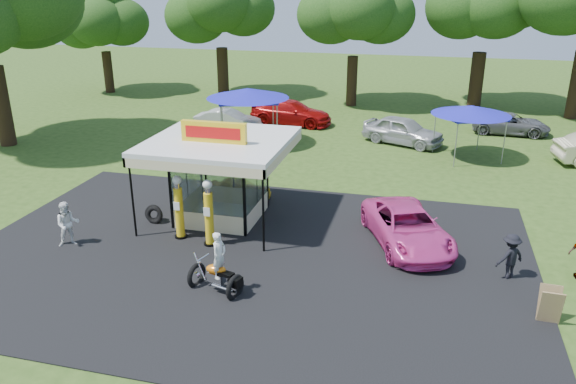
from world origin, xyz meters
name	(u,v)px	position (x,y,z in m)	size (l,w,h in m)	color
ground	(226,283)	(0.00, 0.00, 0.00)	(120.00, 120.00, 0.00)	#2C4917
asphalt_apron	(246,255)	(0.00, 2.00, 0.02)	(20.00, 14.00, 0.04)	black
gas_station_kiosk	(221,177)	(-2.00, 4.99, 1.78)	(5.40, 5.40, 4.18)	white
gas_pump_left	(179,209)	(-2.85, 2.78, 1.21)	(0.47, 0.47, 2.52)	black
gas_pump_right	(209,215)	(-1.53, 2.48, 1.24)	(0.48, 0.48, 2.58)	black
motorcycle	(218,268)	(-0.03, -0.56, 0.84)	(1.90, 1.28, 2.15)	black
spare_tires	(154,214)	(-4.51, 3.86, 0.36)	(0.87, 0.52, 0.75)	black
a_frame_sign	(550,306)	(9.74, 0.22, 0.56)	(0.62, 0.57, 1.10)	#593819
kiosk_car	(240,189)	(-2.00, 7.20, 0.48)	(1.13, 2.82, 0.96)	yellow
pink_sedan	(407,227)	(5.50, 4.37, 0.70)	(2.34, 5.07, 1.41)	#E23D97
spectator_west	(68,224)	(-6.57, 1.19, 0.86)	(0.83, 0.65, 1.71)	white
spectator_east_a	(510,257)	(8.89, 2.64, 0.79)	(1.02, 0.59, 1.58)	black
bg_car_a	(228,121)	(-6.63, 18.36, 0.70)	(1.48, 4.24, 1.40)	silver
bg_car_b	(291,112)	(-3.14, 21.17, 0.80)	(2.25, 5.54, 1.61)	#A90D0D
bg_car_c	(403,131)	(4.49, 18.12, 0.82)	(1.93, 4.80, 1.64)	#A3A4A7
bg_car_d	(511,124)	(10.98, 22.18, 0.65)	(2.17, 4.71, 1.31)	#57585A
tent_west	(248,94)	(-4.36, 15.76, 3.03)	(4.79, 4.79, 3.35)	gray
tent_east	(471,111)	(8.07, 16.12, 2.65)	(4.19, 4.19, 2.93)	gray
oak_far_a	(102,18)	(-21.18, 28.39, 6.16)	(8.17, 8.17, 9.68)	black
oak_far_b	(220,9)	(-11.11, 29.50, 6.96)	(9.14, 9.14, 10.90)	black
oak_far_c	(355,15)	(-0.09, 28.27, 6.75)	(9.02, 9.02, 10.63)	black
oak_far_d	(485,8)	(9.19, 30.37, 7.22)	(9.51, 9.51, 11.33)	black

